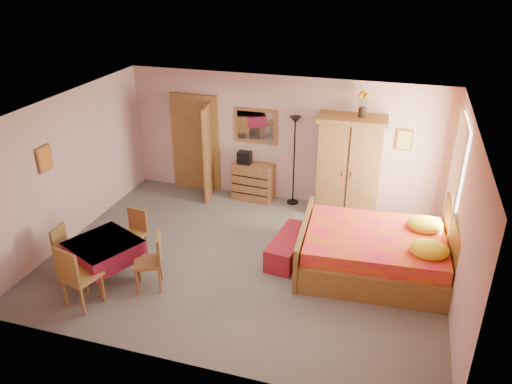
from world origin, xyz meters
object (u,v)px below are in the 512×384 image
(wall_mirror, at_px, (256,126))
(sunflower_vase, at_px, (363,104))
(dining_table, at_px, (106,261))
(wardrobe, at_px, (349,167))
(bench, at_px, (289,247))
(chest_of_drawers, at_px, (253,182))
(chair_west, at_px, (70,250))
(floor_lamp, at_px, (294,161))
(chair_north, at_px, (133,235))
(bed, at_px, (375,241))
(chair_south, at_px, (81,275))
(stereo, at_px, (245,158))
(chair_east, at_px, (148,261))

(wall_mirror, relative_size, sunflower_vase, 1.89)
(wall_mirror, height_order, dining_table, wall_mirror)
(wardrobe, height_order, bench, wardrobe)
(chest_of_drawers, xyz_separation_m, chair_west, (-2.01, -3.44, 0.02))
(dining_table, height_order, chair_west, chair_west)
(sunflower_vase, bearing_deg, chest_of_drawers, 178.34)
(chest_of_drawers, distance_m, floor_lamp, 1.00)
(chair_north, distance_m, chair_west, 1.02)
(bed, bearing_deg, chair_north, -173.21)
(floor_lamp, height_order, bench, floor_lamp)
(bench, height_order, chair_south, chair_south)
(floor_lamp, bearing_deg, chair_south, -117.79)
(wardrobe, bearing_deg, bed, -72.62)
(sunflower_vase, distance_m, chair_north, 4.69)
(chair_north, bearing_deg, stereo, -104.57)
(chest_of_drawers, height_order, chair_west, chair_west)
(floor_lamp, bearing_deg, bed, -48.23)
(chair_west, bearing_deg, dining_table, 85.85)
(wardrobe, relative_size, sunflower_vase, 4.14)
(wardrobe, relative_size, chair_west, 2.46)
(dining_table, distance_m, chair_north, 0.74)
(stereo, height_order, floor_lamp, floor_lamp)
(floor_lamp, xyz_separation_m, wardrobe, (1.11, -0.15, 0.07))
(bed, bearing_deg, bench, 176.98)
(chest_of_drawers, distance_m, bed, 3.31)
(stereo, height_order, sunflower_vase, sunflower_vase)
(wardrobe, xyz_separation_m, sunflower_vase, (0.15, 0.03, 1.24))
(chest_of_drawers, distance_m, wall_mirror, 1.18)
(sunflower_vase, height_order, chair_west, sunflower_vase)
(dining_table, relative_size, chair_west, 1.15)
(bed, bearing_deg, floor_lamp, 127.98)
(sunflower_vase, distance_m, dining_table, 5.21)
(wardrobe, distance_m, chair_east, 4.25)
(floor_lamp, bearing_deg, wall_mirror, 169.32)
(wardrobe, height_order, chair_west, wardrobe)
(wall_mirror, bearing_deg, chair_south, -107.13)
(stereo, relative_size, chair_south, 0.27)
(chair_south, bearing_deg, stereo, 89.21)
(wall_mirror, height_order, stereo, wall_mirror)
(chest_of_drawers, bearing_deg, sunflower_vase, 1.91)
(floor_lamp, distance_m, chair_west, 4.54)
(chair_east, bearing_deg, stereo, -31.06)
(wall_mirror, xyz_separation_m, wardrobe, (1.95, -0.31, -0.55))
(wall_mirror, distance_m, dining_table, 4.09)
(chair_south, relative_size, chair_east, 1.11)
(chair_south, xyz_separation_m, chair_west, (-0.68, 0.65, -0.10))
(sunflower_vase, distance_m, chair_south, 5.58)
(chest_of_drawers, height_order, bed, bed)
(stereo, relative_size, wardrobe, 0.14)
(sunflower_vase, height_order, bed, sunflower_vase)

